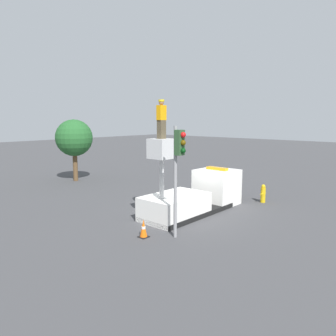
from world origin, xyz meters
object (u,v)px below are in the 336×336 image
tree_left_bg (74,138)px  worker (161,119)px  traffic_cone_rear (144,229)px  bucket_truck (195,196)px  traffic_light_pole (178,160)px  fire_hydrant (263,194)px

tree_left_bg → worker: bearing=-104.7°
traffic_cone_rear → tree_left_bg: 14.23m
bucket_truck → traffic_light_pole: bearing=-152.8°
bucket_truck → worker: 4.77m
fire_hydrant → traffic_light_pole: bearing=179.9°
traffic_cone_rear → traffic_light_pole: bearing=-51.8°
worker → fire_hydrant: bearing=-15.4°
traffic_light_pole → tree_left_bg: 14.68m
traffic_light_pole → worker: bearing=61.3°
bucket_truck → tree_left_bg: tree_left_bg is taller
worker → traffic_light_pole: worker is taller
traffic_light_pole → traffic_cone_rear: (-0.88, 1.12, -2.90)m
bucket_truck → fire_hydrant: (4.13, -1.85, -0.30)m
fire_hydrant → traffic_cone_rear: bearing=172.5°
traffic_light_pole → traffic_cone_rear: traffic_light_pole is taller
worker → traffic_light_pole: 2.63m
traffic_cone_rear → fire_hydrant: bearing=-7.5°
worker → fire_hydrant: (6.71, -1.85, -4.31)m
traffic_light_pole → fire_hydrant: 8.19m
traffic_cone_rear → tree_left_bg: bearing=68.6°
traffic_light_pole → bucket_truck: bearing=27.2°
worker → tree_left_bg: size_ratio=0.36×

